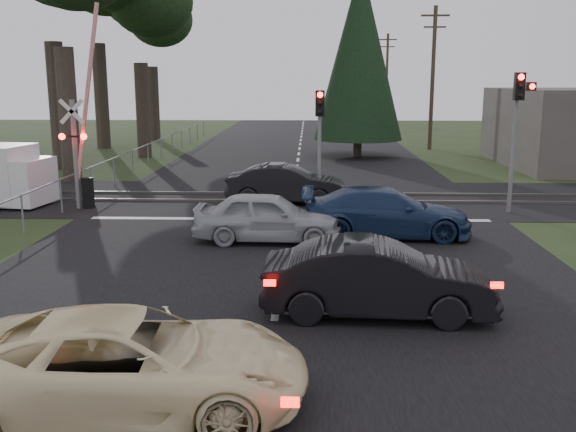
{
  "coord_description": "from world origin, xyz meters",
  "views": [
    {
      "loc": [
        0.63,
        -12.2,
        4.48
      ],
      "look_at": [
        0.14,
        2.66,
        1.3
      ],
      "focal_mm": 40.0,
      "sensor_mm": 36.0,
      "label": 1
    }
  ],
  "objects_px": {
    "crossing_signal": "(82,150)",
    "utility_pole_mid": "(433,75)",
    "traffic_signal_center": "(320,127)",
    "utility_pole_far": "(387,77)",
    "blue_sedan": "(386,213)",
    "cream_coupe": "(129,363)",
    "traffic_signal_right": "(518,115)",
    "silver_car": "(268,217)",
    "dark_car_far": "(286,184)"
  },
  "relations": [
    {
      "from": "crossing_signal",
      "to": "utility_pole_far",
      "type": "relative_size",
      "value": 0.77
    },
    {
      "from": "silver_car",
      "to": "dark_car_far",
      "type": "relative_size",
      "value": 0.95
    },
    {
      "from": "traffic_signal_center",
      "to": "dark_car_far",
      "type": "height_order",
      "value": "traffic_signal_center"
    },
    {
      "from": "traffic_signal_right",
      "to": "dark_car_far",
      "type": "bearing_deg",
      "value": 168.84
    },
    {
      "from": "utility_pole_far",
      "to": "dark_car_far",
      "type": "distance_m",
      "value": 45.03
    },
    {
      "from": "traffic_signal_center",
      "to": "utility_pole_far",
      "type": "relative_size",
      "value": 0.46
    },
    {
      "from": "silver_car",
      "to": "blue_sedan",
      "type": "relative_size",
      "value": 0.85
    },
    {
      "from": "traffic_signal_center",
      "to": "traffic_signal_right",
      "type": "bearing_deg",
      "value": -10.41
    },
    {
      "from": "traffic_signal_right",
      "to": "cream_coupe",
      "type": "height_order",
      "value": "traffic_signal_right"
    },
    {
      "from": "crossing_signal",
      "to": "utility_pole_mid",
      "type": "distance_m",
      "value": 25.78
    },
    {
      "from": "crossing_signal",
      "to": "utility_pole_far",
      "type": "height_order",
      "value": "utility_pole_far"
    },
    {
      "from": "blue_sedan",
      "to": "dark_car_far",
      "type": "distance_m",
      "value": 5.85
    },
    {
      "from": "traffic_signal_center",
      "to": "utility_pole_far",
      "type": "distance_m",
      "value": 44.99
    },
    {
      "from": "cream_coupe",
      "to": "silver_car",
      "type": "distance_m",
      "value": 9.55
    },
    {
      "from": "cream_coupe",
      "to": "dark_car_far",
      "type": "xyz_separation_m",
      "value": [
        1.61,
        15.15,
        0.03
      ]
    },
    {
      "from": "traffic_signal_center",
      "to": "crossing_signal",
      "type": "bearing_deg",
      "value": -173.85
    },
    {
      "from": "cream_coupe",
      "to": "crossing_signal",
      "type": "bearing_deg",
      "value": 17.94
    },
    {
      "from": "utility_pole_mid",
      "to": "blue_sedan",
      "type": "xyz_separation_m",
      "value": [
        -5.63,
        -23.98,
        -4.02
      ]
    },
    {
      "from": "utility_pole_mid",
      "to": "cream_coupe",
      "type": "height_order",
      "value": "utility_pole_mid"
    },
    {
      "from": "traffic_signal_center",
      "to": "silver_car",
      "type": "bearing_deg",
      "value": -105.83
    },
    {
      "from": "cream_coupe",
      "to": "blue_sedan",
      "type": "xyz_separation_m",
      "value": [
        4.68,
        10.16,
        0.02
      ]
    },
    {
      "from": "crossing_signal",
      "to": "blue_sedan",
      "type": "relative_size",
      "value": 1.43
    },
    {
      "from": "cream_coupe",
      "to": "blue_sedan",
      "type": "bearing_deg",
      "value": -28.21
    },
    {
      "from": "traffic_signal_right",
      "to": "utility_pole_mid",
      "type": "relative_size",
      "value": 0.52
    },
    {
      "from": "utility_pole_mid",
      "to": "cream_coupe",
      "type": "relative_size",
      "value": 1.83
    },
    {
      "from": "traffic_signal_center",
      "to": "silver_car",
      "type": "relative_size",
      "value": 1.0
    },
    {
      "from": "traffic_signal_right",
      "to": "utility_pole_mid",
      "type": "distance_m",
      "value": 20.6
    },
    {
      "from": "cream_coupe",
      "to": "utility_pole_far",
      "type": "bearing_deg",
      "value": -13.37
    },
    {
      "from": "utility_pole_mid",
      "to": "dark_car_far",
      "type": "relative_size",
      "value": 2.08
    },
    {
      "from": "utility_pole_far",
      "to": "crossing_signal",
      "type": "bearing_deg",
      "value": -109.23
    },
    {
      "from": "utility_pole_mid",
      "to": "cream_coupe",
      "type": "xyz_separation_m",
      "value": [
        -10.31,
        -34.14,
        -4.04
      ]
    },
    {
      "from": "traffic_signal_right",
      "to": "cream_coupe",
      "type": "relative_size",
      "value": 0.95
    },
    {
      "from": "crossing_signal",
      "to": "traffic_signal_right",
      "type": "xyz_separation_m",
      "value": [
        14.82,
        -0.31,
        1.26
      ]
    },
    {
      "from": "cream_coupe",
      "to": "silver_car",
      "type": "bearing_deg",
      "value": -11.25
    },
    {
      "from": "utility_pole_far",
      "to": "blue_sedan",
      "type": "distance_m",
      "value": 49.46
    },
    {
      "from": "traffic_signal_right",
      "to": "traffic_signal_center",
      "type": "relative_size",
      "value": 1.15
    },
    {
      "from": "blue_sedan",
      "to": "traffic_signal_center",
      "type": "bearing_deg",
      "value": 23.3
    },
    {
      "from": "traffic_signal_center",
      "to": "utility_pole_far",
      "type": "height_order",
      "value": "utility_pole_far"
    },
    {
      "from": "traffic_signal_center",
      "to": "blue_sedan",
      "type": "bearing_deg",
      "value": -68.11
    },
    {
      "from": "cream_coupe",
      "to": "dark_car_far",
      "type": "distance_m",
      "value": 15.23
    },
    {
      "from": "traffic_signal_right",
      "to": "silver_car",
      "type": "height_order",
      "value": "traffic_signal_right"
    },
    {
      "from": "cream_coupe",
      "to": "blue_sedan",
      "type": "relative_size",
      "value": 1.01
    },
    {
      "from": "traffic_signal_center",
      "to": "dark_car_far",
      "type": "bearing_deg",
      "value": 164.86
    },
    {
      "from": "blue_sedan",
      "to": "silver_car",
      "type": "bearing_deg",
      "value": 103.12
    },
    {
      "from": "utility_pole_far",
      "to": "silver_car",
      "type": "height_order",
      "value": "utility_pole_far"
    },
    {
      "from": "cream_coupe",
      "to": "utility_pole_mid",
      "type": "bearing_deg",
      "value": -20.29
    },
    {
      "from": "traffic_signal_center",
      "to": "cream_coupe",
      "type": "height_order",
      "value": "traffic_signal_center"
    },
    {
      "from": "traffic_signal_center",
      "to": "blue_sedan",
      "type": "distance_m",
      "value": 5.44
    },
    {
      "from": "traffic_signal_right",
      "to": "traffic_signal_center",
      "type": "bearing_deg",
      "value": 169.59
    },
    {
      "from": "dark_car_far",
      "to": "cream_coupe",
      "type": "bearing_deg",
      "value": 177.23
    }
  ]
}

